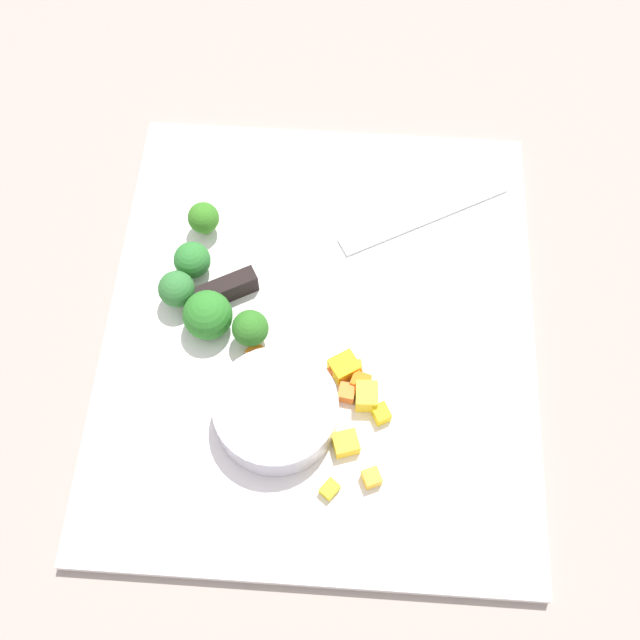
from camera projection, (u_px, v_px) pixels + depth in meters
name	position (u px, v px, depth m)	size (l,w,h in m)	color
ground_plane	(320.00, 331.00, 0.67)	(4.00, 4.00, 0.00)	gray
cutting_board	(320.00, 328.00, 0.66)	(0.43, 0.37, 0.01)	white
prep_bowl	(276.00, 411.00, 0.61)	(0.10, 0.10, 0.03)	#B7B7C6
chef_knife	(301.00, 261.00, 0.68)	(0.17, 0.28, 0.02)	silver
carrot_dice_0	(338.00, 369.00, 0.63)	(0.01, 0.01, 0.01)	orange
carrot_dice_1	(347.00, 393.00, 0.62)	(0.01, 0.01, 0.01)	orange
carrot_dice_2	(357.00, 367.00, 0.63)	(0.01, 0.01, 0.01)	orange
carrot_dice_3	(361.00, 382.00, 0.63)	(0.01, 0.02, 0.01)	orange
carrot_dice_4	(255.00, 352.00, 0.64)	(0.01, 0.01, 0.01)	orange
pepper_dice_0	(367.00, 396.00, 0.62)	(0.02, 0.02, 0.02)	yellow
pepper_dice_1	(372.00, 478.00, 0.59)	(0.01, 0.01, 0.01)	yellow
pepper_dice_2	(381.00, 414.00, 0.61)	(0.01, 0.01, 0.01)	yellow
pepper_dice_3	(330.00, 489.00, 0.59)	(0.01, 0.01, 0.01)	yellow
pepper_dice_4	(346.00, 443.00, 0.60)	(0.02, 0.02, 0.01)	yellow
pepper_dice_5	(344.00, 367.00, 0.63)	(0.02, 0.02, 0.02)	yellow
broccoli_floret_0	(192.00, 260.00, 0.67)	(0.03, 0.03, 0.03)	#81AB5D
broccoli_floret_1	(250.00, 329.00, 0.63)	(0.03, 0.03, 0.04)	#98C261
broccoli_floret_2	(208.00, 315.00, 0.64)	(0.04, 0.04, 0.04)	#91BA65
broccoli_floret_3	(204.00, 218.00, 0.68)	(0.03, 0.03, 0.03)	#84B663
broccoli_floret_4	(177.00, 289.00, 0.65)	(0.03, 0.03, 0.04)	#8BBC6A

